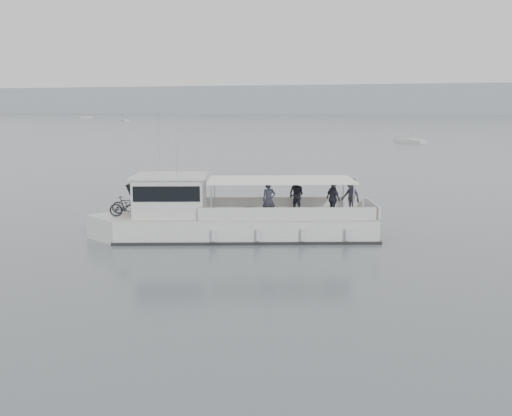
# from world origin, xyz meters

# --- Properties ---
(ground) EXTENTS (1400.00, 1400.00, 0.00)m
(ground) POSITION_xyz_m (0.00, 0.00, 0.00)
(ground) COLOR #525E61
(ground) RESTS_ON ground
(headland) EXTENTS (1400.00, 90.00, 28.00)m
(headland) POSITION_xyz_m (0.00, 560.00, 14.00)
(headland) COLOR #939EA8
(headland) RESTS_ON ground
(tour_boat) EXTENTS (15.11, 7.62, 6.40)m
(tour_boat) POSITION_xyz_m (-2.52, 1.28, 1.05)
(tour_boat) COLOR silver
(tour_boat) RESTS_ON ground
(moored_fleet) EXTENTS (417.19, 348.79, 9.73)m
(moored_fleet) POSITION_xyz_m (-30.09, 178.69, 0.36)
(moored_fleet) COLOR silver
(moored_fleet) RESTS_ON ground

